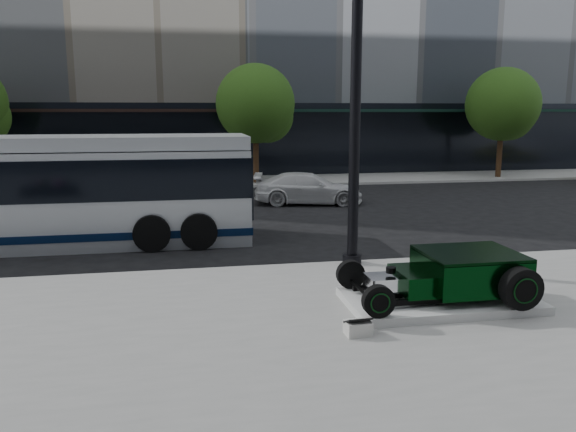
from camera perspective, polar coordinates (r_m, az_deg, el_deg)
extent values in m
plane|color=black|center=(14.92, -0.69, -3.25)|extent=(120.00, 120.00, 0.00)
cube|color=gray|center=(28.60, -5.49, 3.52)|extent=(70.00, 4.00, 0.12)
cube|color=black|center=(31.43, -24.54, 6.80)|extent=(22.00, 0.50, 4.00)
cube|color=black|center=(34.21, 16.53, 7.56)|extent=(24.00, 0.50, 4.00)
cube|color=black|center=(30.81, -25.04, 9.69)|extent=(22.00, 1.60, 0.15)
cube|color=black|center=(33.64, 17.14, 10.21)|extent=(24.00, 1.60, 0.15)
cylinder|color=black|center=(27.58, -3.28, 6.13)|extent=(0.28, 0.28, 2.60)
sphere|color=#16340E|center=(27.50, -3.33, 11.33)|extent=(3.80, 3.80, 3.80)
sphere|color=#16340E|center=(27.87, -2.15, 10.09)|extent=(2.60, 2.60, 2.60)
cylinder|color=black|center=(31.93, 20.68, 6.08)|extent=(0.28, 0.28, 2.60)
sphere|color=#16340E|center=(31.86, 20.98, 10.56)|extent=(3.80, 3.80, 3.80)
sphere|color=#16340E|center=(32.43, 21.55, 9.45)|extent=(2.60, 2.60, 2.60)
cube|color=silver|center=(10.66, 15.13, -8.28)|extent=(3.40, 1.80, 0.15)
cube|color=black|center=(10.22, 16.27, -8.12)|extent=(3.00, 0.08, 0.10)
cube|color=black|center=(10.99, 14.16, -6.69)|extent=(3.00, 0.08, 0.10)
cube|color=black|center=(10.75, 17.92, -5.34)|extent=(1.70, 1.45, 0.62)
cube|color=black|center=(10.67, 18.02, -3.63)|extent=(1.70, 1.45, 0.06)
cube|color=black|center=(10.32, 12.46, -6.43)|extent=(0.55, 1.05, 0.38)
cube|color=silver|center=(10.13, 9.56, -6.93)|extent=(0.55, 0.55, 0.34)
cylinder|color=black|center=(10.11, 10.41, -5.41)|extent=(0.18, 0.18, 0.10)
cylinder|color=black|center=(10.06, 7.65, -7.73)|extent=(0.06, 1.55, 0.06)
cylinder|color=black|center=(10.33, 22.59, -6.82)|extent=(0.72, 0.24, 0.72)
cylinder|color=black|center=(10.23, 22.98, -7.02)|extent=(0.37, 0.02, 0.37)
torus|color=black|center=(10.22, 23.02, -7.03)|extent=(0.44, 0.02, 0.44)
cylinder|color=black|center=(11.73, 18.09, -4.49)|extent=(0.72, 0.24, 0.72)
cylinder|color=black|center=(11.83, 17.80, -4.34)|extent=(0.37, 0.02, 0.37)
torus|color=black|center=(11.84, 17.78, -4.32)|extent=(0.44, 0.02, 0.44)
cylinder|color=black|center=(9.33, 9.17, -8.55)|extent=(0.54, 0.16, 0.54)
cylinder|color=black|center=(9.25, 9.35, -8.72)|extent=(0.28, 0.02, 0.28)
torus|color=black|center=(9.24, 9.37, -8.74)|extent=(0.34, 0.02, 0.34)
cylinder|color=black|center=(10.74, 6.37, -5.90)|extent=(0.54, 0.16, 0.54)
cylinder|color=black|center=(10.81, 6.24, -5.77)|extent=(0.28, 0.02, 0.28)
torus|color=black|center=(10.83, 6.22, -5.75)|extent=(0.34, 0.02, 0.34)
cube|color=silver|center=(9.04, 7.13, -11.22)|extent=(0.42, 0.32, 0.22)
cube|color=black|center=(9.00, 7.15, -10.48)|extent=(0.41, 0.31, 0.15)
cylinder|color=black|center=(12.65, 6.89, 12.83)|extent=(0.24, 0.24, 7.93)
cylinder|color=black|center=(13.08, 6.52, -4.33)|extent=(0.44, 0.44, 0.20)
cube|color=silver|center=(16.53, -25.40, 1.58)|extent=(12.00, 2.55, 2.55)
cube|color=#061636|center=(16.67, -25.17, -1.32)|extent=(12.05, 2.60, 0.20)
cube|color=black|center=(16.46, -25.56, 3.56)|extent=(12.05, 2.60, 1.05)
cube|color=silver|center=(16.39, -25.81, 6.68)|extent=(12.00, 2.40, 0.35)
cube|color=black|center=(16.02, -4.15, 3.32)|extent=(0.06, 2.30, 1.70)
cylinder|color=black|center=(14.85, -13.67, -1.73)|extent=(0.96, 0.28, 0.96)
cylinder|color=black|center=(17.40, -13.23, 0.08)|extent=(0.96, 0.28, 0.96)
cylinder|color=black|center=(14.83, -9.03, -1.57)|extent=(0.96, 0.28, 0.96)
cylinder|color=black|center=(17.38, -9.28, 0.21)|extent=(0.96, 0.28, 0.96)
imported|color=silver|center=(21.89, 2.06, 2.82)|extent=(4.42, 2.42, 1.22)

